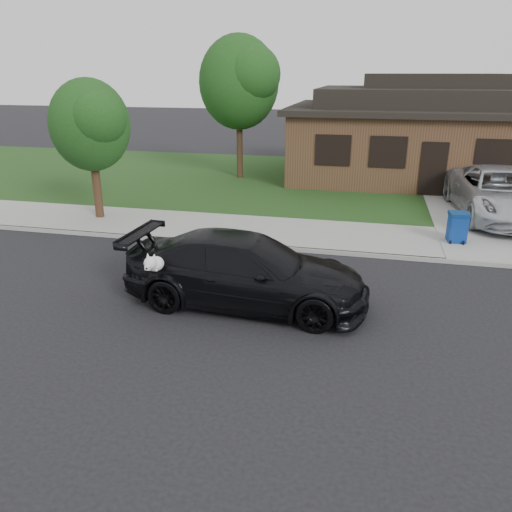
# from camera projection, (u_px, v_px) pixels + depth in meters

# --- Properties ---
(ground) EXTENTS (120.00, 120.00, 0.00)m
(ground) POSITION_uv_depth(u_px,v_px,m) (288.00, 304.00, 11.10)
(ground) COLOR black
(ground) RESTS_ON ground
(sidewalk) EXTENTS (60.00, 3.00, 0.12)m
(sidewalk) POSITION_uv_depth(u_px,v_px,m) (314.00, 235.00, 15.64)
(sidewalk) COLOR gray
(sidewalk) RESTS_ON ground
(curb) EXTENTS (60.00, 0.12, 0.12)m
(curb) POSITION_uv_depth(u_px,v_px,m) (308.00, 250.00, 14.27)
(curb) COLOR gray
(curb) RESTS_ON ground
(lawn) EXTENTS (60.00, 13.00, 0.13)m
(lawn) POSITION_uv_depth(u_px,v_px,m) (334.00, 183.00, 22.95)
(lawn) COLOR #193814
(lawn) RESTS_ON ground
(driveway) EXTENTS (4.50, 13.00, 0.14)m
(driveway) POSITION_uv_depth(u_px,v_px,m) (487.00, 206.00, 18.95)
(driveway) COLOR gray
(driveway) RESTS_ON ground
(sedan) EXTENTS (5.44, 2.59, 1.55)m
(sedan) POSITION_uv_depth(u_px,v_px,m) (246.00, 271.00, 10.90)
(sedan) COLOR black
(sedan) RESTS_ON ground
(minivan) EXTENTS (3.13, 6.16, 1.67)m
(minivan) POSITION_uv_depth(u_px,v_px,m) (501.00, 193.00, 16.98)
(minivan) COLOR silver
(minivan) RESTS_ON driveway
(recycling_bin) EXTENTS (0.59, 0.61, 0.90)m
(recycling_bin) POSITION_uv_depth(u_px,v_px,m) (457.00, 227.00, 14.63)
(recycling_bin) COLOR navy
(recycling_bin) RESTS_ON sidewalk
(house) EXTENTS (12.60, 8.60, 4.65)m
(house) POSITION_uv_depth(u_px,v_px,m) (427.00, 134.00, 23.22)
(house) COLOR #422B1C
(house) RESTS_ON ground
(tree_0) EXTENTS (3.78, 3.60, 6.34)m
(tree_0) POSITION_uv_depth(u_px,v_px,m) (242.00, 81.00, 22.22)
(tree_0) COLOR #332114
(tree_0) RESTS_ON ground
(tree_2) EXTENTS (2.73, 2.60, 4.59)m
(tree_2) POSITION_uv_depth(u_px,v_px,m) (92.00, 124.00, 16.18)
(tree_2) COLOR #332114
(tree_2) RESTS_ON ground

